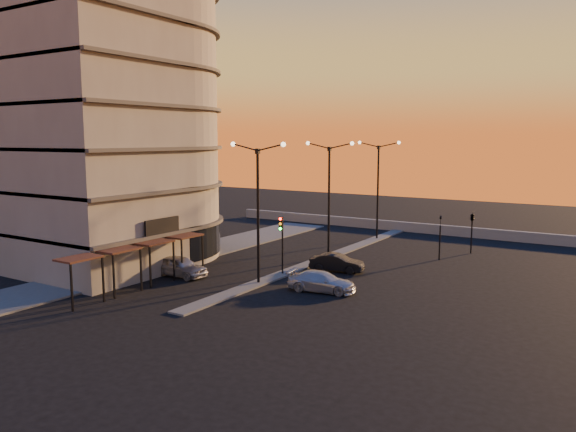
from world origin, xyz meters
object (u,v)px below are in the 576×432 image
Objects in this scene: car_sedan at (337,263)px; car_wagon at (322,282)px; car_hatchback at (180,266)px; streetlamp_mid at (329,190)px; traffic_light_main at (281,236)px.

car_sedan reaches higher than car_wagon.
car_sedan is at bearing -49.56° from car_hatchback.
car_hatchback is 11.39m from car_sedan.
traffic_light_main is at bearing -90.00° from streetlamp_mid.
car_sedan is (2.83, -3.99, -4.94)m from streetlamp_mid.
streetlamp_mid is 2.41× the size of car_sedan.
streetlamp_mid is 11.51m from car_wagon.
streetlamp_mid is 2.20× the size of car_hatchback.
traffic_light_main is at bearing 125.91° from car_sedan.
car_hatchback is (-5.97, -11.24, -4.86)m from streetlamp_mid.
car_hatchback reaches higher than car_wagon.
traffic_light_main is (0.00, -7.13, -2.70)m from streetlamp_mid.
car_hatchback is at bearing 117.46° from car_sedan.
streetlamp_mid is 2.24× the size of traffic_light_main.
car_hatchback is at bearing 90.00° from car_wagon.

